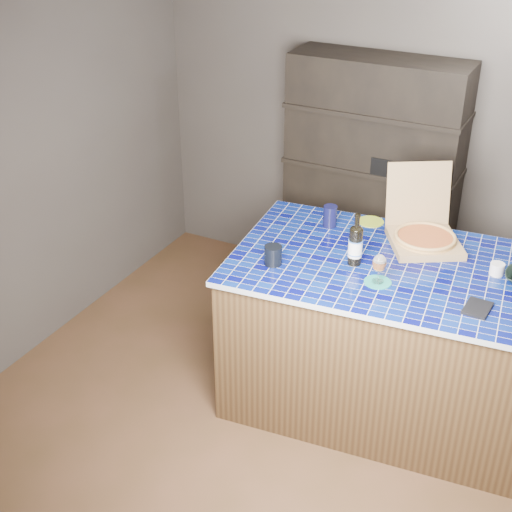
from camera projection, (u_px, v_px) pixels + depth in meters
The scene contains 12 objects.
room at pixel (279, 227), 3.71m from camera, with size 3.50×3.50×3.50m.
shelving_unit at pixel (372, 184), 5.07m from camera, with size 1.20×0.41×1.80m.
kitchen_island at pixel (383, 334), 4.19m from camera, with size 1.85×1.28×0.96m.
pizza_box at pixel (424, 235), 4.13m from camera, with size 0.57×0.60×0.42m.
mead_bottle at pixel (355, 245), 3.90m from camera, with size 0.08×0.08×0.30m.
teal_trivet at pixel (378, 282), 3.78m from camera, with size 0.15×0.15×0.01m, color #188070.
wine_glass at pixel (379, 264), 3.73m from camera, with size 0.07×0.07×0.16m.
tumbler at pixel (273, 255), 3.93m from camera, with size 0.10×0.10×0.11m, color black.
dvd_case at pixel (477, 308), 3.56m from camera, with size 0.12×0.17×0.01m, color black.
white_jar at pixel (497, 269), 3.84m from camera, with size 0.08×0.08×0.07m, color silver.
navy_cup at pixel (330, 216), 4.34m from camera, with size 0.08×0.08×0.13m, color black.
green_trivet at pixel (371, 222), 4.41m from camera, with size 0.16×0.16×0.01m, color #99B126.
Camera 1 is at (1.41, -3.00, 2.93)m, focal length 50.00 mm.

